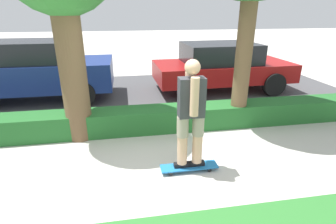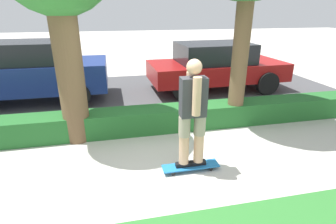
# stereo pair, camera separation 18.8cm
# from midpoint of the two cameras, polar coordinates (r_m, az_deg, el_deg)

# --- Properties ---
(ground_plane) EXTENTS (60.00, 60.00, 0.00)m
(ground_plane) POSITION_cam_midpoint_polar(r_m,az_deg,el_deg) (4.42, 0.50, -12.62)
(ground_plane) COLOR #BCB7AD
(street_asphalt) EXTENTS (13.00, 5.00, 0.01)m
(street_asphalt) POSITION_cam_midpoint_polar(r_m,az_deg,el_deg) (8.21, -4.68, 3.88)
(street_asphalt) COLOR #474749
(street_asphalt) RESTS_ON ground_plane
(hedge_row) EXTENTS (13.00, 0.60, 0.50)m
(hedge_row) POSITION_cam_midpoint_polar(r_m,az_deg,el_deg) (5.70, -2.33, -1.57)
(hedge_row) COLOR #236028
(hedge_row) RESTS_ON ground_plane
(skateboard) EXTENTS (0.94, 0.24, 0.08)m
(skateboard) POSITION_cam_midpoint_polar(r_m,az_deg,el_deg) (4.41, 5.86, -11.76)
(skateboard) COLOR #1E6BAD
(skateboard) RESTS_ON ground_plane
(skater_person) EXTENTS (0.51, 0.45, 1.75)m
(skater_person) POSITION_cam_midpoint_polar(r_m,az_deg,el_deg) (3.97, 6.37, -0.25)
(skater_person) COLOR black
(skater_person) RESTS_ON skateboard
(parked_car_front) EXTENTS (4.19, 1.86, 1.68)m
(parked_car_front) POSITION_cam_midpoint_polar(r_m,az_deg,el_deg) (8.36, -26.29, 8.21)
(parked_car_front) COLOR navy
(parked_car_front) RESTS_ON ground_plane
(parked_car_middle) EXTENTS (4.37, 2.03, 1.50)m
(parked_car_middle) POSITION_cam_midpoint_polar(r_m,az_deg,el_deg) (8.68, 12.22, 9.76)
(parked_car_middle) COLOR maroon
(parked_car_middle) RESTS_ON ground_plane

